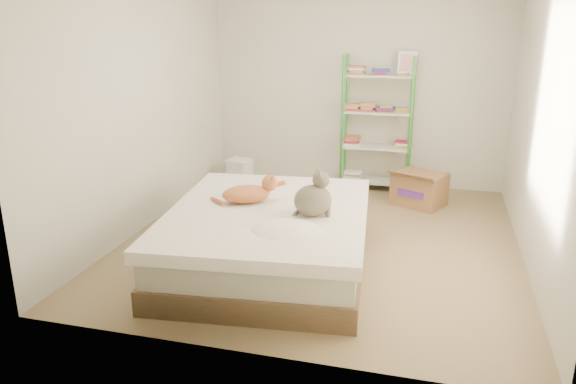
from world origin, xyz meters
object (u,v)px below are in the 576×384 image
(orange_cat, at_px, (246,192))
(cardboard_box, at_px, (419,189))
(shelf_unit, at_px, (378,122))
(bed, at_px, (268,238))
(white_bin, at_px, (240,172))
(grey_cat, at_px, (313,194))

(orange_cat, xyz_separation_m, cardboard_box, (1.47, 1.98, -0.45))
(cardboard_box, bearing_deg, shelf_unit, 161.85)
(orange_cat, xyz_separation_m, shelf_unit, (0.89, 2.52, 0.23))
(bed, bearing_deg, orange_cat, 146.62)
(bed, bearing_deg, white_bin, 109.41)
(grey_cat, bearing_deg, white_bin, 10.01)
(white_bin, bearing_deg, orange_cat, -68.72)
(grey_cat, distance_m, cardboard_box, 2.37)
(shelf_unit, distance_m, cardboard_box, 1.05)
(white_bin, bearing_deg, bed, -64.70)
(bed, relative_size, cardboard_box, 3.24)
(bed, distance_m, shelf_unit, 2.79)
(grey_cat, xyz_separation_m, shelf_unit, (0.23, 2.70, 0.13))
(orange_cat, relative_size, white_bin, 1.43)
(shelf_unit, distance_m, white_bin, 1.91)
(orange_cat, xyz_separation_m, grey_cat, (0.65, -0.18, 0.09))
(grey_cat, xyz_separation_m, white_bin, (-1.52, 2.40, -0.56))
(orange_cat, height_order, white_bin, orange_cat)
(orange_cat, relative_size, grey_cat, 1.31)
(shelf_unit, xyz_separation_m, cardboard_box, (0.59, -0.54, -0.68))
(white_bin, bearing_deg, grey_cat, -57.65)
(orange_cat, relative_size, cardboard_box, 0.72)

